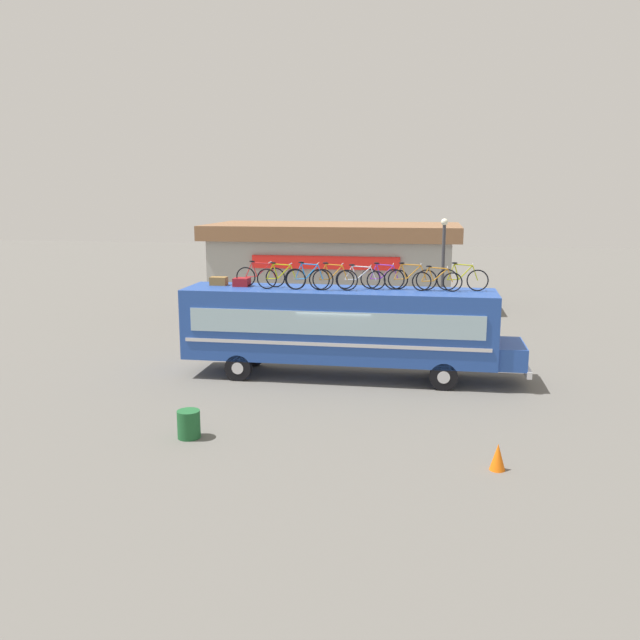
{
  "coord_description": "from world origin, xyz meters",
  "views": [
    {
      "loc": [
        3.06,
        -22.51,
        6.43
      ],
      "look_at": [
        -0.64,
        0.0,
        2.02
      ],
      "focal_mm": 37.29,
      "sensor_mm": 36.0,
      "label": 1
    }
  ],
  "objects_px": {
    "luggage_bag_1": "(219,281)",
    "rooftop_bicycle_2": "(281,278)",
    "rooftop_bicycle_6": "(384,278)",
    "trash_bin": "(189,424)",
    "rooftop_bicycle_5": "(360,279)",
    "street_lamp": "(443,273)",
    "rooftop_bicycle_9": "(462,279)",
    "luggage_bag_2": "(242,282)",
    "rooftop_bicycle_7": "(410,279)",
    "traffic_cone": "(498,457)",
    "rooftop_bicycle_3": "(309,278)",
    "rooftop_bicycle_4": "(333,279)",
    "bus": "(342,325)",
    "rooftop_bicycle_1": "(260,276)",
    "rooftop_bicycle_8": "(437,281)"
  },
  "relations": [
    {
      "from": "luggage_bag_1",
      "to": "rooftop_bicycle_2",
      "type": "height_order",
      "value": "rooftop_bicycle_2"
    },
    {
      "from": "rooftop_bicycle_6",
      "to": "trash_bin",
      "type": "height_order",
      "value": "rooftop_bicycle_6"
    },
    {
      "from": "rooftop_bicycle_5",
      "to": "street_lamp",
      "type": "height_order",
      "value": "street_lamp"
    },
    {
      "from": "rooftop_bicycle_2",
      "to": "street_lamp",
      "type": "xyz_separation_m",
      "value": [
        5.59,
        6.18,
        -0.44
      ]
    },
    {
      "from": "rooftop_bicycle_5",
      "to": "rooftop_bicycle_9",
      "type": "relative_size",
      "value": 1.0
    },
    {
      "from": "luggage_bag_2",
      "to": "rooftop_bicycle_7",
      "type": "distance_m",
      "value": 5.96
    },
    {
      "from": "luggage_bag_2",
      "to": "traffic_cone",
      "type": "bearing_deg",
      "value": -42.34
    },
    {
      "from": "street_lamp",
      "to": "rooftop_bicycle_3",
      "type": "bearing_deg",
      "value": -126.82
    },
    {
      "from": "luggage_bag_2",
      "to": "luggage_bag_1",
      "type": "bearing_deg",
      "value": 173.1
    },
    {
      "from": "rooftop_bicycle_2",
      "to": "rooftop_bicycle_4",
      "type": "bearing_deg",
      "value": 1.19
    },
    {
      "from": "luggage_bag_2",
      "to": "rooftop_bicycle_2",
      "type": "xyz_separation_m",
      "value": [
        1.57,
        -0.55,
        0.25
      ]
    },
    {
      "from": "rooftop_bicycle_7",
      "to": "traffic_cone",
      "type": "distance_m",
      "value": 8.55
    },
    {
      "from": "rooftop_bicycle_5",
      "to": "rooftop_bicycle_7",
      "type": "relative_size",
      "value": 0.96
    },
    {
      "from": "bus",
      "to": "rooftop_bicycle_5",
      "type": "bearing_deg",
      "value": 8.51
    },
    {
      "from": "traffic_cone",
      "to": "bus",
      "type": "bearing_deg",
      "value": 122.31
    },
    {
      "from": "bus",
      "to": "luggage_bag_2",
      "type": "relative_size",
      "value": 21.71
    },
    {
      "from": "rooftop_bicycle_4",
      "to": "rooftop_bicycle_2",
      "type": "bearing_deg",
      "value": -178.81
    },
    {
      "from": "street_lamp",
      "to": "rooftop_bicycle_5",
      "type": "bearing_deg",
      "value": -116.79
    },
    {
      "from": "luggage_bag_2",
      "to": "rooftop_bicycle_7",
      "type": "bearing_deg",
      "value": 0.02
    },
    {
      "from": "rooftop_bicycle_2",
      "to": "trash_bin",
      "type": "height_order",
      "value": "rooftop_bicycle_2"
    },
    {
      "from": "rooftop_bicycle_1",
      "to": "street_lamp",
      "type": "height_order",
      "value": "street_lamp"
    },
    {
      "from": "rooftop_bicycle_5",
      "to": "rooftop_bicycle_8",
      "type": "distance_m",
      "value": 2.6
    },
    {
      "from": "luggage_bag_1",
      "to": "rooftop_bicycle_2",
      "type": "relative_size",
      "value": 0.34
    },
    {
      "from": "luggage_bag_1",
      "to": "traffic_cone",
      "type": "relative_size",
      "value": 0.91
    },
    {
      "from": "rooftop_bicycle_6",
      "to": "rooftop_bicycle_8",
      "type": "height_order",
      "value": "rooftop_bicycle_6"
    },
    {
      "from": "bus",
      "to": "rooftop_bicycle_1",
      "type": "distance_m",
      "value": 3.37
    },
    {
      "from": "street_lamp",
      "to": "luggage_bag_1",
      "type": "bearing_deg",
      "value": -145.56
    },
    {
      "from": "rooftop_bicycle_4",
      "to": "rooftop_bicycle_5",
      "type": "relative_size",
      "value": 0.97
    },
    {
      "from": "luggage_bag_2",
      "to": "rooftop_bicycle_1",
      "type": "bearing_deg",
      "value": -7.65
    },
    {
      "from": "bus",
      "to": "rooftop_bicycle_6",
      "type": "xyz_separation_m",
      "value": [
        1.4,
        0.29,
        1.65
      ]
    },
    {
      "from": "street_lamp",
      "to": "rooftop_bicycle_2",
      "type": "bearing_deg",
      "value": -132.17
    },
    {
      "from": "rooftop_bicycle_1",
      "to": "trash_bin",
      "type": "xyz_separation_m",
      "value": [
        -0.31,
        -6.65,
        -3.14
      ]
    },
    {
      "from": "rooftop_bicycle_1",
      "to": "rooftop_bicycle_7",
      "type": "xyz_separation_m",
      "value": [
        5.24,
        0.1,
        0.01
      ]
    },
    {
      "from": "luggage_bag_1",
      "to": "trash_bin",
      "type": "xyz_separation_m",
      "value": [
        1.3,
        -6.86,
        -2.9
      ]
    },
    {
      "from": "rooftop_bicycle_2",
      "to": "rooftop_bicycle_8",
      "type": "xyz_separation_m",
      "value": [
        5.29,
        0.39,
        -0.02
      ]
    },
    {
      "from": "bus",
      "to": "trash_bin",
      "type": "distance_m",
      "value": 7.45
    },
    {
      "from": "rooftop_bicycle_4",
      "to": "rooftop_bicycle_7",
      "type": "xyz_separation_m",
      "value": [
        2.58,
        0.51,
        -0.0
      ]
    },
    {
      "from": "luggage_bag_1",
      "to": "rooftop_bicycle_9",
      "type": "bearing_deg",
      "value": -0.07
    },
    {
      "from": "rooftop_bicycle_2",
      "to": "rooftop_bicycle_5",
      "type": "distance_m",
      "value": 2.72
    },
    {
      "from": "luggage_bag_1",
      "to": "rooftop_bicycle_4",
      "type": "height_order",
      "value": "rooftop_bicycle_4"
    },
    {
      "from": "luggage_bag_1",
      "to": "trash_bin",
      "type": "height_order",
      "value": "luggage_bag_1"
    },
    {
      "from": "rooftop_bicycle_2",
      "to": "traffic_cone",
      "type": "relative_size",
      "value": 2.68
    },
    {
      "from": "rooftop_bicycle_9",
      "to": "street_lamp",
      "type": "height_order",
      "value": "street_lamp"
    },
    {
      "from": "street_lamp",
      "to": "rooftop_bicycle_6",
      "type": "bearing_deg",
      "value": -110.77
    },
    {
      "from": "trash_bin",
      "to": "rooftop_bicycle_8",
      "type": "bearing_deg",
      "value": 45.61
    },
    {
      "from": "rooftop_bicycle_9",
      "to": "traffic_cone",
      "type": "height_order",
      "value": "rooftop_bicycle_9"
    },
    {
      "from": "luggage_bag_2",
      "to": "rooftop_bicycle_4",
      "type": "bearing_deg",
      "value": -8.64
    },
    {
      "from": "luggage_bag_1",
      "to": "rooftop_bicycle_7",
      "type": "height_order",
      "value": "rooftop_bicycle_7"
    },
    {
      "from": "luggage_bag_2",
      "to": "trash_bin",
      "type": "relative_size",
      "value": 0.73
    },
    {
      "from": "traffic_cone",
      "to": "rooftop_bicycle_8",
      "type": "bearing_deg",
      "value": 101.07
    }
  ]
}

